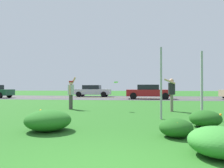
% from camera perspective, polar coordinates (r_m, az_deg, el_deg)
% --- Properties ---
extents(ground_plane, '(120.00, 120.00, 0.00)m').
position_cam_1_polar(ground_plane, '(14.09, 6.22, -5.68)').
color(ground_plane, '#26601E').
extents(highway_strip, '(120.00, 9.93, 0.01)m').
position_cam_1_polar(highway_strip, '(25.28, 6.90, -3.51)').
color(highway_strip, '#424244').
rests_on(highway_strip, ground).
extents(highway_center_stripe, '(120.00, 0.16, 0.00)m').
position_cam_1_polar(highway_center_stripe, '(25.28, 6.90, -3.50)').
color(highway_center_stripe, yellow).
rests_on(highway_center_stripe, ground).
extents(daylily_clump_mid_center, '(1.25, 1.28, 0.58)m').
position_cam_1_polar(daylily_clump_mid_center, '(6.45, -15.99, -8.89)').
color(daylily_clump_mid_center, '#23661E').
rests_on(daylily_clump_mid_center, ground).
extents(daylily_clump_front_right, '(1.06, 1.16, 0.55)m').
position_cam_1_polar(daylily_clump_front_right, '(4.40, 25.68, -13.07)').
color(daylily_clump_front_right, '#337F2D').
rests_on(daylily_clump_front_right, ground).
extents(daylily_clump_mid_left, '(0.80, 0.86, 0.45)m').
position_cam_1_polar(daylily_clump_mid_left, '(5.68, 15.98, -10.64)').
color(daylily_clump_mid_left, '#1E5619').
rests_on(daylily_clump_mid_left, ground).
extents(daylily_clump_front_center, '(0.94, 0.99, 0.50)m').
position_cam_1_polar(daylily_clump_front_center, '(7.38, 22.71, -8.11)').
color(daylily_clump_front_center, '#1E5619').
rests_on(daylily_clump_front_center, ground).
extents(sign_post_near_path, '(0.07, 0.10, 2.70)m').
position_cam_1_polar(sign_post_near_path, '(8.56, 12.40, 0.23)').
color(sign_post_near_path, '#93969B').
rests_on(sign_post_near_path, ground).
extents(sign_post_by_roadside, '(0.07, 0.10, 2.54)m').
position_cam_1_polar(sign_post_by_roadside, '(8.96, 21.90, -0.28)').
color(sign_post_by_roadside, '#93969B').
rests_on(sign_post_by_roadside, ground).
extents(person_thrower_red_cap_gray_shirt, '(0.40, 0.50, 1.77)m').
position_cam_1_polar(person_thrower_red_cap_gray_shirt, '(12.36, -10.43, -1.99)').
color(person_thrower_red_cap_gray_shirt, '#B2B2B7').
rests_on(person_thrower_red_cap_gray_shirt, ground).
extents(person_catcher_dark_shirt, '(0.56, 0.50, 1.63)m').
position_cam_1_polar(person_catcher_dark_shirt, '(11.46, 14.93, -1.91)').
color(person_catcher_dark_shirt, '#232328').
rests_on(person_catcher_dark_shirt, ground).
extents(frisbee_white, '(0.26, 0.25, 0.12)m').
position_cam_1_polar(frisbee_white, '(11.58, 1.00, 0.48)').
color(frisbee_white, white).
extents(car_silver_center_left, '(4.50, 2.00, 1.45)m').
position_cam_1_polar(car_silver_center_left, '(28.18, -5.00, -1.74)').
color(car_silver_center_left, '#B7BABF').
rests_on(car_silver_center_left, ground).
extents(car_red_center_right, '(4.50, 2.00, 1.45)m').
position_cam_1_polar(car_red_center_right, '(23.03, 9.34, -1.94)').
color(car_red_center_right, maroon).
rests_on(car_red_center_right, ground).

